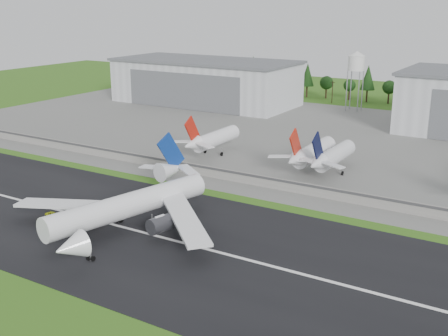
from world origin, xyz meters
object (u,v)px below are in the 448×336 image
Objects in this scene: ground_vehicle at (53,215)px; parked_jet_red_a at (211,139)px; parked_jet_navy at (331,157)px; main_airliner at (128,211)px; parked_jet_red_b at (310,153)px.

ground_vehicle is 70.88m from parked_jet_red_a.
main_airliner is at bearing -110.44° from parked_jet_navy.
main_airliner is 22.47m from ground_vehicle.
main_airliner is 71.45m from parked_jet_navy.
ground_vehicle is 0.14× the size of parked_jet_red_b.
ground_vehicle is (-21.77, -3.70, -4.18)m from main_airliner.
parked_jet_red_a reaches higher than parked_jet_navy.
parked_jet_navy is (44.44, -0.00, -0.01)m from parked_jet_red_a.
ground_vehicle is 84.86m from parked_jet_navy.
main_airliner is at bearing -77.70° from ground_vehicle.
main_airliner is at bearing -73.77° from parked_jet_red_a.
parked_jet_red_a is (-19.48, 66.95, 1.07)m from main_airliner.
parked_jet_red_a is at bearing 0.81° from ground_vehicle.
parked_jet_red_a is 1.00× the size of parked_jet_navy.
main_airliner reaches higher than ground_vehicle.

